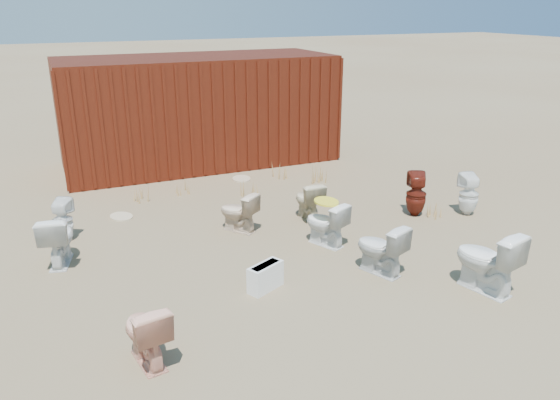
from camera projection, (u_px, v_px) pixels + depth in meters
name	position (u px, v px, depth m)	size (l,w,h in m)	color
ground	(296.00, 246.00, 8.33)	(100.00, 100.00, 0.00)	brown
shipping_container	(199.00, 110.00, 12.39)	(6.00, 2.40, 2.40)	#47120B
toilet_front_a	(58.00, 239.00, 7.65)	(0.42, 0.73, 0.74)	white
toilet_front_pink	(146.00, 333.00, 5.53)	(0.39, 0.68, 0.70)	#EDA489
toilet_front_c	(381.00, 249.00, 7.39)	(0.40, 0.71, 0.72)	silver
toilet_front_maroon	(416.00, 194.00, 9.42)	(0.35, 0.35, 0.77)	#601B10
toilet_front_e	(487.00, 260.00, 6.91)	(0.47, 0.83, 0.85)	white
toilet_back_a	(63.00, 220.00, 8.42)	(0.30, 0.31, 0.68)	white
toilet_back_beige_left	(238.00, 212.00, 8.78)	(0.37, 0.64, 0.65)	beige
toilet_back_beige_right	(308.00, 200.00, 9.25)	(0.38, 0.67, 0.68)	beige
toilet_back_yellowlid	(326.00, 224.00, 8.27)	(0.39, 0.68, 0.69)	white
toilet_back_e	(469.00, 194.00, 9.47)	(0.33, 0.34, 0.74)	white
yellow_lid	(326.00, 202.00, 8.15)	(0.35, 0.44, 0.03)	yellow
loose_tank	(265.00, 277.00, 7.02)	(0.50, 0.20, 0.35)	white
loose_lid_near	(241.00, 179.00, 11.48)	(0.38, 0.49, 0.02)	#C3B18D
loose_lid_far	(121.00, 217.00, 9.45)	(0.36, 0.47, 0.02)	#C6B68F
weed_clump_a	(137.00, 193.00, 10.18)	(0.36, 0.36, 0.31)	#A78042
weed_clump_b	(250.00, 189.00, 10.43)	(0.32, 0.32, 0.29)	#A78042
weed_clump_c	(316.00, 174.00, 11.23)	(0.36, 0.36, 0.35)	#A78042
weed_clump_d	(180.00, 187.00, 10.60)	(0.30, 0.30, 0.25)	#A78042
weed_clump_e	(280.00, 171.00, 11.49)	(0.34, 0.34, 0.33)	#A78042
weed_clump_f	(435.00, 210.00, 9.42)	(0.28, 0.28, 0.24)	#A78042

